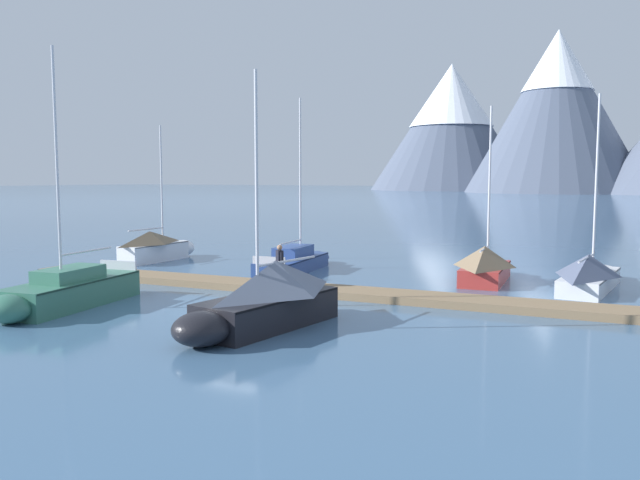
{
  "coord_description": "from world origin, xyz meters",
  "views": [
    {
      "loc": [
        13.15,
        -18.4,
        4.7
      ],
      "look_at": [
        0.0,
        6.0,
        2.0
      ],
      "focal_mm": 35.73,
      "sensor_mm": 36.0,
      "label": 1
    }
  ],
  "objects_px": {
    "sailboat_mid_dock_port": "(296,260)",
    "sailboat_outer_slip": "(591,272)",
    "sailboat_second_berth": "(65,291)",
    "sailboat_far_berth": "(486,264)",
    "person_on_dock": "(280,263)",
    "sailboat_mid_dock_starboard": "(264,298)",
    "sailboat_nearest_berth": "(157,246)"
  },
  "relations": [
    {
      "from": "sailboat_second_berth",
      "to": "sailboat_mid_dock_port",
      "type": "distance_m",
      "value": 12.51
    },
    {
      "from": "sailboat_nearest_berth",
      "to": "sailboat_mid_dock_port",
      "type": "bearing_deg",
      "value": 3.57
    },
    {
      "from": "sailboat_second_berth",
      "to": "sailboat_far_berth",
      "type": "bearing_deg",
      "value": 47.81
    },
    {
      "from": "sailboat_second_berth",
      "to": "sailboat_outer_slip",
      "type": "relative_size",
      "value": 1.13
    },
    {
      "from": "sailboat_mid_dock_port",
      "to": "person_on_dock",
      "type": "distance_m",
      "value": 6.58
    },
    {
      "from": "sailboat_nearest_berth",
      "to": "sailboat_outer_slip",
      "type": "xyz_separation_m",
      "value": [
        22.73,
        1.59,
        -0.1
      ]
    },
    {
      "from": "person_on_dock",
      "to": "sailboat_far_berth",
      "type": "bearing_deg",
      "value": 45.6
    },
    {
      "from": "sailboat_mid_dock_port",
      "to": "person_on_dock",
      "type": "height_order",
      "value": "sailboat_mid_dock_port"
    },
    {
      "from": "sailboat_mid_dock_port",
      "to": "sailboat_far_berth",
      "type": "relative_size",
      "value": 1.1
    },
    {
      "from": "sailboat_second_berth",
      "to": "person_on_dock",
      "type": "distance_m",
      "value": 8.21
    },
    {
      "from": "sailboat_second_berth",
      "to": "sailboat_outer_slip",
      "type": "bearing_deg",
      "value": 39.1
    },
    {
      "from": "sailboat_far_berth",
      "to": "person_on_dock",
      "type": "xyz_separation_m",
      "value": [
        -6.73,
        -6.87,
        0.46
      ]
    },
    {
      "from": "sailboat_second_berth",
      "to": "sailboat_far_berth",
      "type": "distance_m",
      "value": 17.79
    },
    {
      "from": "sailboat_mid_dock_port",
      "to": "sailboat_far_berth",
      "type": "height_order",
      "value": "sailboat_mid_dock_port"
    },
    {
      "from": "sailboat_outer_slip",
      "to": "person_on_dock",
      "type": "xyz_separation_m",
      "value": [
        -11.14,
        -6.98,
        0.53
      ]
    },
    {
      "from": "sailboat_second_berth",
      "to": "sailboat_outer_slip",
      "type": "height_order",
      "value": "sailboat_second_berth"
    },
    {
      "from": "sailboat_mid_dock_starboard",
      "to": "sailboat_far_berth",
      "type": "bearing_deg",
      "value": 72.52
    },
    {
      "from": "sailboat_mid_dock_starboard",
      "to": "sailboat_outer_slip",
      "type": "height_order",
      "value": "sailboat_outer_slip"
    },
    {
      "from": "sailboat_outer_slip",
      "to": "person_on_dock",
      "type": "bearing_deg",
      "value": -147.92
    },
    {
      "from": "sailboat_nearest_berth",
      "to": "sailboat_far_berth",
      "type": "distance_m",
      "value": 18.38
    },
    {
      "from": "sailboat_far_berth",
      "to": "person_on_dock",
      "type": "bearing_deg",
      "value": -134.4
    },
    {
      "from": "sailboat_second_berth",
      "to": "sailboat_outer_slip",
      "type": "distance_m",
      "value": 21.08
    },
    {
      "from": "person_on_dock",
      "to": "sailboat_nearest_berth",
      "type": "bearing_deg",
      "value": 155.02
    },
    {
      "from": "sailboat_mid_dock_starboard",
      "to": "sailboat_outer_slip",
      "type": "bearing_deg",
      "value": 56.34
    },
    {
      "from": "sailboat_mid_dock_port",
      "to": "sailboat_far_berth",
      "type": "distance_m",
      "value": 9.49
    },
    {
      "from": "sailboat_mid_dock_starboard",
      "to": "sailboat_far_berth",
      "type": "xyz_separation_m",
      "value": [
        3.89,
        12.36,
        -0.17
      ]
    },
    {
      "from": "sailboat_mid_dock_port",
      "to": "person_on_dock",
      "type": "relative_size",
      "value": 5.19
    },
    {
      "from": "sailboat_nearest_berth",
      "to": "sailboat_second_berth",
      "type": "bearing_deg",
      "value": -61.42
    },
    {
      "from": "sailboat_far_berth",
      "to": "person_on_dock",
      "type": "relative_size",
      "value": 4.71
    },
    {
      "from": "sailboat_second_berth",
      "to": "sailboat_far_berth",
      "type": "height_order",
      "value": "sailboat_second_berth"
    },
    {
      "from": "sailboat_mid_dock_port",
      "to": "sailboat_outer_slip",
      "type": "height_order",
      "value": "sailboat_mid_dock_port"
    },
    {
      "from": "sailboat_mid_dock_starboard",
      "to": "sailboat_outer_slip",
      "type": "relative_size",
      "value": 0.97
    }
  ]
}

